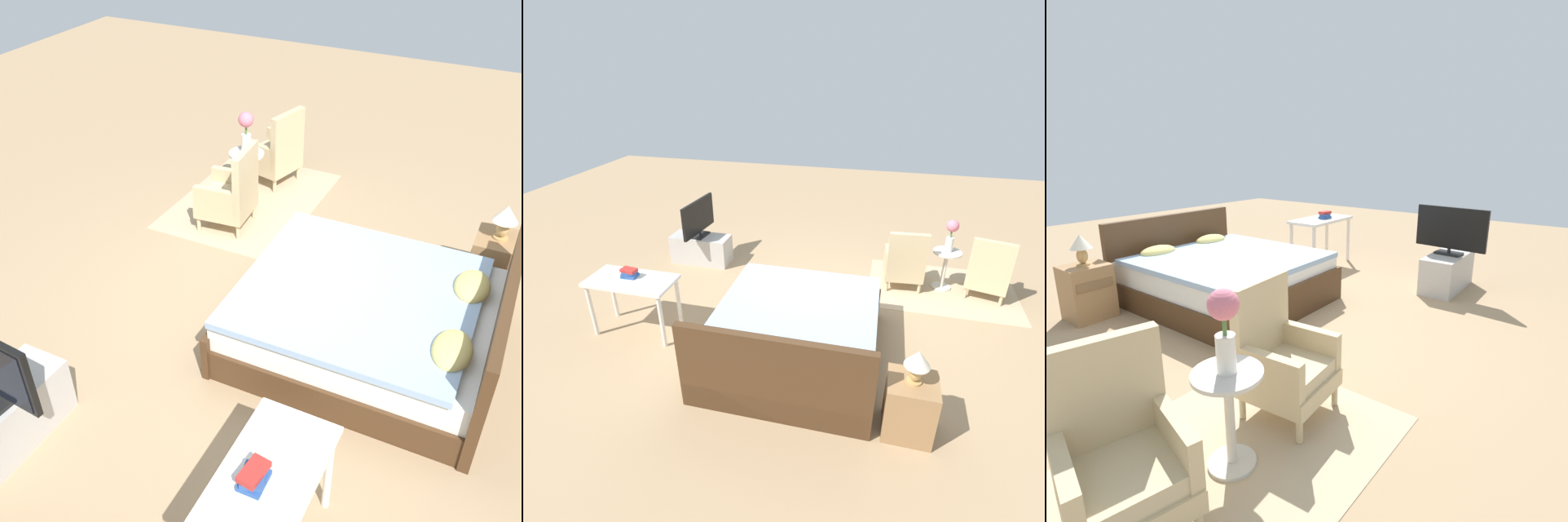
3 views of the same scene
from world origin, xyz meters
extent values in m
plane|color=#A38460|center=(0.00, 0.00, 0.00)|extent=(16.00, 16.00, 0.00)
cube|color=tan|center=(-1.81, -1.10, 0.00)|extent=(2.10, 1.50, 0.01)
cube|color=#472D19|center=(-0.03, 0.87, 0.14)|extent=(1.81, 2.09, 0.28)
cube|color=white|center=(-0.03, 0.87, 0.40)|extent=(1.74, 2.01, 0.24)
cube|color=#93B2D6|center=(-0.02, 0.78, 0.55)|extent=(1.79, 1.85, 0.06)
cube|color=#472D19|center=(-0.04, 1.87, 0.48)|extent=(1.83, 0.10, 0.96)
cube|color=#472D19|center=(-0.02, -0.14, 0.20)|extent=(1.83, 0.08, 0.40)
ellipsoid|color=#DBC670|center=(-0.44, 1.59, 0.59)|extent=(0.44, 0.28, 0.14)
ellipsoid|color=#DBC670|center=(0.37, 1.60, 0.59)|extent=(0.44, 0.28, 0.14)
cylinder|color=#CCB284|center=(-2.56, -0.82, 0.09)|extent=(0.04, 0.04, 0.16)
cylinder|color=#CCB284|center=(-2.11, -0.93, 0.09)|extent=(0.04, 0.04, 0.16)
cube|color=#CCB284|center=(-2.39, -1.10, 0.23)|extent=(0.66, 0.66, 0.12)
cube|color=#C6B289|center=(-2.39, -1.10, 0.34)|extent=(0.60, 0.60, 0.10)
cube|color=#CCB284|center=(-2.34, -0.87, 0.61)|extent=(0.54, 0.21, 0.64)
cube|color=#CCB284|center=(-2.62, -1.04, 0.42)|extent=(0.20, 0.51, 0.26)
cube|color=#CCB284|center=(-2.16, -1.15, 0.42)|extent=(0.20, 0.51, 0.26)
cylinder|color=#CCB284|center=(-1.43, -1.35, 0.09)|extent=(0.04, 0.04, 0.16)
cylinder|color=#CCB284|center=(-0.97, -1.30, 0.09)|extent=(0.04, 0.04, 0.16)
cylinder|color=#CCB284|center=(-1.47, -0.89, 0.09)|extent=(0.04, 0.04, 0.16)
cylinder|color=#CCB284|center=(-1.02, -0.85, 0.09)|extent=(0.04, 0.04, 0.16)
cube|color=#CCB284|center=(-1.22, -1.10, 0.23)|extent=(0.59, 0.59, 0.12)
cube|color=#C6B289|center=(-1.22, -1.10, 0.34)|extent=(0.54, 0.54, 0.10)
cube|color=#CCB284|center=(-1.25, -0.87, 0.61)|extent=(0.55, 0.13, 0.64)
cube|color=#CCB284|center=(-1.46, -1.12, 0.42)|extent=(0.12, 0.52, 0.26)
cube|color=#CCB284|center=(-0.99, -1.07, 0.42)|extent=(0.12, 0.52, 0.26)
cylinder|color=beige|center=(-1.81, -1.14, 0.01)|extent=(0.28, 0.28, 0.03)
cylinder|color=beige|center=(-1.81, -1.14, 0.30)|extent=(0.06, 0.06, 0.55)
cylinder|color=beige|center=(-1.81, -1.14, 0.59)|extent=(0.40, 0.40, 0.02)
cylinder|color=silver|center=(-1.81, -1.14, 0.71)|extent=(0.11, 0.11, 0.22)
cylinder|color=#477538|center=(-1.81, -1.14, 0.87)|extent=(0.02, 0.02, 0.10)
sphere|color=#DB7084|center=(-1.81, -1.14, 0.99)|extent=(0.17, 0.17, 0.17)
cube|color=#997047|center=(-1.26, 1.68, 0.30)|extent=(0.44, 0.40, 0.59)
cube|color=brown|center=(-1.26, 1.48, 0.41)|extent=(0.37, 0.01, 0.09)
cylinder|color=tan|center=(-1.26, 1.68, 0.60)|extent=(0.13, 0.13, 0.02)
ellipsoid|color=tan|center=(-1.26, 1.68, 0.69)|extent=(0.11, 0.11, 0.16)
cone|color=silver|center=(-1.26, 1.68, 0.85)|extent=(0.22, 0.22, 0.15)
cube|color=#B7B2AD|center=(2.03, -1.07, 0.23)|extent=(0.96, 0.40, 0.46)
cube|color=black|center=(2.03, -1.07, 0.48)|extent=(0.23, 0.34, 0.03)
cylinder|color=black|center=(2.03, -1.07, 0.52)|extent=(0.04, 0.04, 0.05)
cube|color=black|center=(2.03, -1.07, 0.81)|extent=(0.12, 0.91, 0.53)
cube|color=black|center=(2.05, -1.07, 0.81)|extent=(0.07, 0.84, 0.47)
cylinder|color=silver|center=(1.51, 0.70, 0.35)|extent=(0.05, 0.05, 0.70)
cylinder|color=silver|center=(2.45, 0.70, 0.35)|extent=(0.05, 0.05, 0.70)
cylinder|color=silver|center=(1.51, 1.12, 0.35)|extent=(0.05, 0.05, 0.70)
cylinder|color=silver|center=(2.45, 1.12, 0.35)|extent=(0.05, 0.05, 0.70)
cube|color=silver|center=(1.98, 0.91, 0.72)|extent=(1.04, 0.52, 0.04)
cube|color=#284C8E|center=(2.02, 0.87, 0.75)|extent=(0.18, 0.14, 0.03)
cube|color=#284C8E|center=(2.02, 0.87, 0.79)|extent=(0.19, 0.16, 0.04)
cube|color=#AD2823|center=(2.02, 0.87, 0.83)|extent=(0.20, 0.13, 0.04)
camera|label=1|loc=(3.76, 1.76, 3.58)|focal=42.00mm
camera|label=2|loc=(-0.83, 4.55, 3.11)|focal=28.00mm
camera|label=3|loc=(-3.11, -2.68, 1.77)|focal=28.00mm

